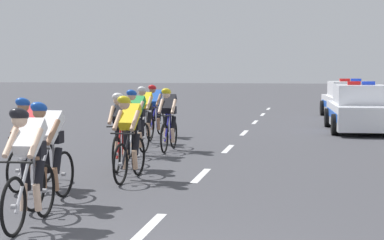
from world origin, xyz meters
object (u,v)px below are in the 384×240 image
at_px(cyclist_seventh, 169,118).
at_px(cyclist_ninth, 155,110).
at_px(cyclist_fifth, 121,130).
at_px(cyclist_fourth, 129,137).
at_px(police_car_second, 350,101).
at_px(cyclist_second, 48,151).
at_px(cyclist_third, 31,141).
at_px(cyclist_eighth, 145,114).
at_px(police_car_nearest, 360,110).
at_px(cyclist_lead, 29,165).
at_px(cyclist_sixth, 136,122).

xyz_separation_m(cyclist_seventh, cyclist_ninth, (-1.08, 3.03, 0.00)).
relative_size(cyclist_fifth, cyclist_ninth, 1.00).
xyz_separation_m(cyclist_fourth, police_car_second, (4.75, 15.37, -0.11)).
xyz_separation_m(cyclist_fifth, cyclist_seventh, (0.32, 2.94, 0.00)).
relative_size(cyclist_second, cyclist_fourth, 1.00).
xyz_separation_m(cyclist_third, cyclist_ninth, (0.14, 8.15, 0.00)).
height_order(cyclist_eighth, police_car_nearest, police_car_nearest).
height_order(cyclist_fifth, police_car_nearest, police_car_nearest).
xyz_separation_m(cyclist_fourth, cyclist_eighth, (-1.15, 5.47, 0.00)).
xyz_separation_m(cyclist_second, cyclist_third, (-0.81, 1.19, 0.00)).
relative_size(police_car_nearest, police_car_second, 0.99).
relative_size(cyclist_third, police_car_second, 0.38).
bearing_deg(cyclist_lead, cyclist_fifth, 92.54).
relative_size(cyclist_seventh, cyclist_ninth, 1.00).
xyz_separation_m(cyclist_lead, cyclist_seventh, (0.11, 7.61, 0.00)).
distance_m(cyclist_lead, cyclist_second, 1.34).
bearing_deg(cyclist_eighth, cyclist_seventh, -54.31).
distance_m(cyclist_second, cyclist_ninth, 9.36).
bearing_deg(cyclist_second, cyclist_lead, -76.97).
distance_m(cyclist_ninth, police_car_second, 10.17).
height_order(cyclist_fourth, cyclist_fifth, same).
bearing_deg(cyclist_second, cyclist_eighth, 94.01).
xyz_separation_m(cyclist_second, cyclist_fourth, (0.61, 2.15, 0.00)).
xyz_separation_m(cyclist_fifth, police_car_second, (5.27, 14.16, -0.11)).
xyz_separation_m(cyclist_third, cyclist_eighth, (0.27, 6.43, 0.00)).
distance_m(cyclist_fifth, police_car_second, 15.10).
xyz_separation_m(cyclist_eighth, police_car_second, (5.90, 9.90, -0.11)).
height_order(cyclist_seventh, cyclist_ninth, same).
bearing_deg(cyclist_eighth, cyclist_fifth, -81.59).
relative_size(cyclist_second, cyclist_third, 1.00).
distance_m(cyclist_lead, police_car_second, 19.49).
distance_m(cyclist_sixth, police_car_nearest, 8.77).
distance_m(cyclist_second, police_car_second, 18.32).
distance_m(cyclist_third, cyclist_seventh, 5.26).
xyz_separation_m(cyclist_second, cyclist_seventh, (0.41, 6.31, 0.00)).
bearing_deg(cyclist_seventh, cyclist_fourth, -87.20).
height_order(cyclist_second, cyclist_fifth, same).
bearing_deg(cyclist_fourth, police_car_second, 72.83).
bearing_deg(cyclist_sixth, cyclist_fifth, -83.50).
distance_m(cyclist_third, police_car_nearest, 12.52).
xyz_separation_m(cyclist_fifth, cyclist_ninth, (-0.77, 5.97, 0.00)).
bearing_deg(cyclist_fourth, cyclist_sixth, 103.33).
bearing_deg(cyclist_seventh, cyclist_lead, -90.82).
bearing_deg(cyclist_sixth, police_car_second, 65.94).
bearing_deg(police_car_second, cyclist_sixth, -114.06).
height_order(cyclist_lead, cyclist_ninth, same).
relative_size(cyclist_fifth, cyclist_seventh, 1.00).
distance_m(cyclist_sixth, cyclist_ninth, 4.13).
bearing_deg(cyclist_ninth, cyclist_sixth, -82.30).
xyz_separation_m(cyclist_third, cyclist_seventh, (1.22, 5.12, 0.00)).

